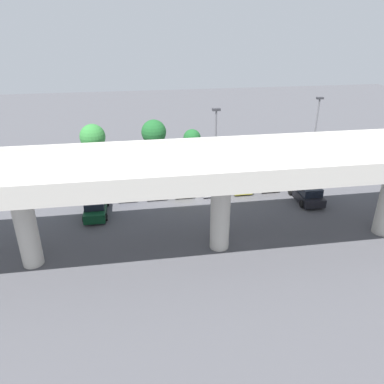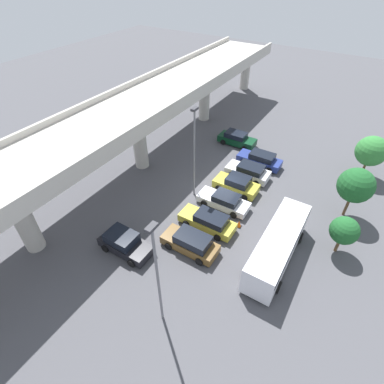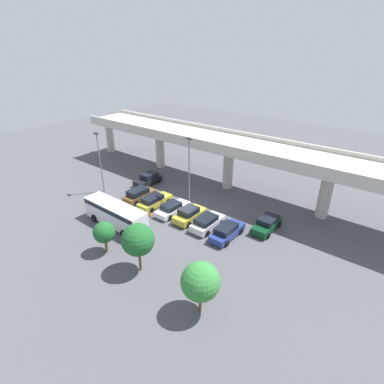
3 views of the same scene
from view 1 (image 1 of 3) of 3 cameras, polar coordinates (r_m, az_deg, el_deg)
ground_plane at (r=37.23m, az=0.81°, el=-0.12°), size 115.57×115.57×0.00m
highway_overpass at (r=26.05m, az=4.55°, el=2.96°), size 55.37×7.31×7.58m
parked_car_0 at (r=36.95m, az=17.10°, el=-0.17°), size 2.18×4.32×1.66m
parked_car_1 at (r=39.57m, az=10.83°, el=2.23°), size 2.09×4.58×1.62m
parked_car_2 at (r=38.72m, az=6.86°, el=1.89°), size 2.05×4.88×1.50m
parked_car_3 at (r=37.99m, az=2.39°, el=1.50°), size 2.08×4.83×1.41m
parked_car_4 at (r=37.53m, az=-1.62°, el=1.37°), size 2.17×4.32×1.63m
parked_car_5 at (r=37.41m, az=-5.71°, el=1.12°), size 2.19×4.47×1.52m
parked_car_6 at (r=37.54m, az=-9.90°, el=0.94°), size 2.04×4.74×1.52m
parked_car_7 at (r=34.04m, az=-14.47°, el=-2.17°), size 2.06×4.48×1.53m
shuttle_bus at (r=43.88m, az=5.03°, el=6.03°), size 8.59×2.56×2.65m
lamp_post_near_aisle at (r=41.70m, az=18.25°, el=8.73°), size 0.70×0.35×8.55m
lamp_post_mid_lot at (r=33.38m, az=3.55°, el=6.32°), size 0.70×0.35×8.89m
tree_front_left at (r=46.62m, az=0.01°, el=8.23°), size 2.16×2.16×3.40m
tree_front_centre at (r=45.59m, az=-5.84°, el=9.06°), size 2.99×2.99×4.85m
tree_front_right at (r=46.29m, az=-14.91°, el=8.13°), size 3.02×3.02×4.51m
traffic_cone at (r=40.52m, az=4.03°, el=2.51°), size 0.44×0.44×0.70m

